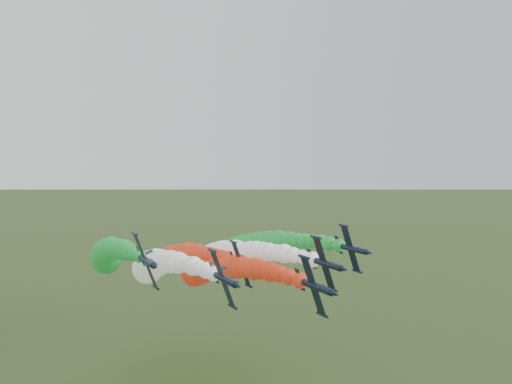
{
  "coord_description": "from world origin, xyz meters",
  "views": [
    {
      "loc": [
        -37.78,
        -75.77,
        59.04
      ],
      "look_at": [
        1.34,
        -2.38,
        53.7
      ],
      "focal_mm": 35.0,
      "sensor_mm": 36.0,
      "label": 1
    }
  ],
  "objects_px": {
    "jet_inner_right": "(223,256)",
    "jet_outer_right": "(250,247)",
    "jet_lead": "(209,269)",
    "jet_outer_left": "(108,254)",
    "jet_trail": "(177,257)",
    "jet_inner_left": "(154,265)"
  },
  "relations": [
    {
      "from": "jet_inner_right",
      "to": "jet_outer_left",
      "type": "bearing_deg",
      "value": 156.22
    },
    {
      "from": "jet_inner_left",
      "to": "jet_outer_right",
      "type": "bearing_deg",
      "value": 7.94
    },
    {
      "from": "jet_lead",
      "to": "jet_outer_left",
      "type": "relative_size",
      "value": 0.99
    },
    {
      "from": "jet_inner_right",
      "to": "jet_outer_right",
      "type": "relative_size",
      "value": 1.01
    },
    {
      "from": "jet_inner_right",
      "to": "jet_outer_right",
      "type": "bearing_deg",
      "value": 31.18
    },
    {
      "from": "jet_inner_right",
      "to": "jet_outer_right",
      "type": "height_order",
      "value": "jet_outer_right"
    },
    {
      "from": "jet_lead",
      "to": "jet_trail",
      "type": "height_order",
      "value": "jet_lead"
    },
    {
      "from": "jet_lead",
      "to": "jet_outer_left",
      "type": "height_order",
      "value": "jet_outer_left"
    },
    {
      "from": "jet_lead",
      "to": "jet_inner_left",
      "type": "relative_size",
      "value": 1.0
    },
    {
      "from": "jet_lead",
      "to": "jet_outer_right",
      "type": "xyz_separation_m",
      "value": [
        18.51,
        14.15,
        1.88
      ]
    },
    {
      "from": "jet_inner_left",
      "to": "jet_inner_right",
      "type": "relative_size",
      "value": 1.0
    },
    {
      "from": "jet_trail",
      "to": "jet_inner_left",
      "type": "bearing_deg",
      "value": -123.95
    },
    {
      "from": "jet_lead",
      "to": "jet_outer_right",
      "type": "relative_size",
      "value": 1.0
    },
    {
      "from": "jet_outer_left",
      "to": "jet_outer_right",
      "type": "xyz_separation_m",
      "value": [
        38.67,
        -4.74,
        -0.45
      ]
    },
    {
      "from": "jet_lead",
      "to": "jet_inner_left",
      "type": "height_order",
      "value": "jet_inner_left"
    },
    {
      "from": "jet_lead",
      "to": "jet_trail",
      "type": "bearing_deg",
      "value": 86.99
    },
    {
      "from": "jet_lead",
      "to": "jet_inner_left",
      "type": "bearing_deg",
      "value": 136.72
    },
    {
      "from": "jet_inner_left",
      "to": "jet_inner_right",
      "type": "height_order",
      "value": "jet_inner_right"
    },
    {
      "from": "jet_inner_right",
      "to": "jet_outer_left",
      "type": "distance_m",
      "value": 29.42
    },
    {
      "from": "jet_lead",
      "to": "jet_trail",
      "type": "xyz_separation_m",
      "value": [
        1.48,
        28.16,
        -2.11
      ]
    },
    {
      "from": "jet_outer_right",
      "to": "jet_trail",
      "type": "height_order",
      "value": "jet_outer_right"
    },
    {
      "from": "jet_outer_right",
      "to": "jet_inner_right",
      "type": "bearing_deg",
      "value": -148.82
    }
  ]
}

